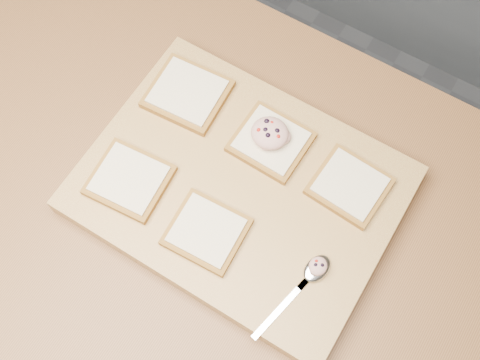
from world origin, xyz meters
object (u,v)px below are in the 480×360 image
at_px(cutting_board, 240,189).
at_px(bread_far_center, 271,142).
at_px(tuna_salad_dollop, 270,133).
at_px(spoon, 312,274).

height_order(cutting_board, bread_far_center, bread_far_center).
height_order(tuna_salad_dollop, spoon, tuna_salad_dollop).
xyz_separation_m(tuna_salad_dollop, spoon, (0.17, -0.16, -0.03)).
bearing_deg(bread_far_center, cutting_board, -93.17).
xyz_separation_m(cutting_board, tuna_salad_dollop, (0.00, 0.09, 0.05)).
distance_m(cutting_board, bread_far_center, 0.09).
bearing_deg(bread_far_center, tuna_salad_dollop, 155.90).
bearing_deg(cutting_board, tuna_salad_dollop, 89.74).
relative_size(cutting_board, bread_far_center, 4.17).
bearing_deg(tuna_salad_dollop, bread_far_center, -24.10).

